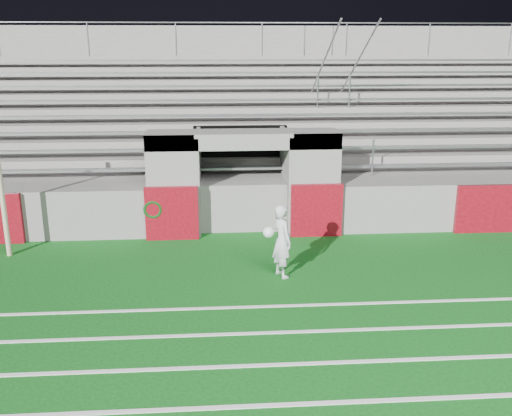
{
  "coord_description": "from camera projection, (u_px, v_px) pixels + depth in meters",
  "views": [
    {
      "loc": [
        -0.68,
        -10.61,
        4.71
      ],
      "look_at": [
        0.2,
        1.8,
        1.1
      ],
      "focal_mm": 40.0,
      "sensor_mm": 36.0,
      "label": 1
    }
  ],
  "objects": [
    {
      "name": "stadium_structure",
      "position": [
        237.0,
        145.0,
        18.74
      ],
      "size": [
        26.0,
        8.48,
        5.42
      ],
      "color": "slate",
      "rests_on": "ground"
    },
    {
      "name": "goalkeeper_with_ball",
      "position": [
        281.0,
        240.0,
        11.77
      ],
      "size": [
        0.69,
        0.67,
        1.56
      ],
      "color": "silver",
      "rests_on": "ground"
    },
    {
      "name": "ground",
      "position": [
        252.0,
        285.0,
        11.52
      ],
      "size": [
        90.0,
        90.0,
        0.0
      ],
      "primitive_type": "plane",
      "color": "#0D4E13",
      "rests_on": "ground"
    },
    {
      "name": "field_post",
      "position": [
        2.0,
        194.0,
        12.73
      ],
      "size": [
        0.11,
        0.11,
        2.94
      ],
      "primitive_type": "cylinder",
      "color": "#BCAB8C",
      "rests_on": "ground"
    },
    {
      "name": "hose_coil",
      "position": [
        153.0,
        210.0,
        13.96
      ],
      "size": [
        0.48,
        0.14,
        0.52
      ],
      "color": "#0D4113",
      "rests_on": "ground"
    }
  ]
}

